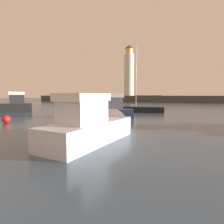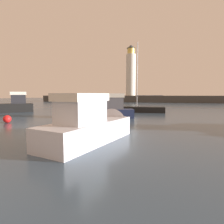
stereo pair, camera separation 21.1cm
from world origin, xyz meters
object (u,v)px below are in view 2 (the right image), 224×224
object	(u,v)px
lighthouse	(131,72)
sailboat_moored	(141,109)
motorboat_0	(98,124)
mooring_buoy	(7,119)
motorboat_2	(104,110)
motorboat_1	(6,106)

from	to	relation	value
lighthouse	sailboat_moored	bearing A→B (deg)	-78.34
motorboat_0	mooring_buoy	distance (m)	11.19
motorboat_2	sailboat_moored	bearing A→B (deg)	66.39
motorboat_2	sailboat_moored	world-z (taller)	sailboat_moored
sailboat_moored	mooring_buoy	distance (m)	17.88
lighthouse	motorboat_0	world-z (taller)	lighthouse
motorboat_2	sailboat_moored	xyz separation A→B (m)	(3.44, 7.88, -0.39)
sailboat_moored	mooring_buoy	xyz separation A→B (m)	(-11.18, -13.95, -0.14)
motorboat_1	sailboat_moored	size ratio (longest dim) A/B	0.67
motorboat_2	motorboat_0	bearing A→B (deg)	-74.68
lighthouse	motorboat_1	world-z (taller)	lighthouse
sailboat_moored	mooring_buoy	bearing A→B (deg)	-128.72
sailboat_moored	lighthouse	bearing A→B (deg)	101.66
motorboat_0	motorboat_1	distance (m)	22.83
motorboat_1	lighthouse	bearing A→B (deg)	75.23
motorboat_2	sailboat_moored	distance (m)	8.61
motorboat_0	sailboat_moored	size ratio (longest dim) A/B	0.79
motorboat_1	motorboat_2	distance (m)	16.54
motorboat_0	sailboat_moored	world-z (taller)	sailboat_moored
motorboat_1	motorboat_2	world-z (taller)	motorboat_1
motorboat_0	sailboat_moored	xyz separation A→B (m)	(0.71, 17.85, -0.39)
sailboat_moored	motorboat_0	bearing A→B (deg)	-92.29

